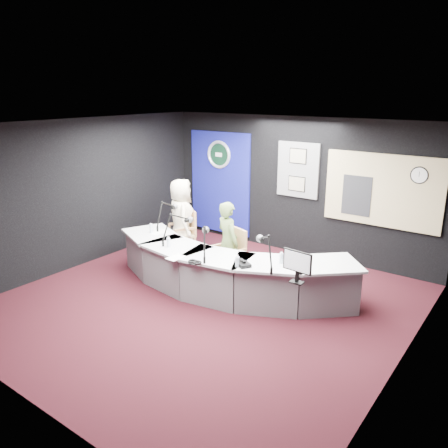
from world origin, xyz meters
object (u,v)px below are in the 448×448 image
Objects in this scene: armchair_right at (228,258)px; person_woman at (228,243)px; person_man at (181,218)px; broadcast_desk at (222,270)px; armchair_left at (182,230)px.

person_woman is (-0.00, 0.00, 0.29)m from armchair_right.
person_man is 1.09× the size of person_woman.
armchair_right is at bearing -158.24° from person_man.
person_man is 1.61m from person_woman.
armchair_right is at bearing 112.39° from broadcast_desk.
armchair_left is at bearing 152.40° from broadcast_desk.
person_man reaches higher than armchair_left.
person_man is at bearing -179.68° from armchair_right.
armchair_right is (-0.15, 0.36, 0.07)m from broadcast_desk.
armchair_right is (1.53, -0.51, -0.09)m from armchair_left.
armchair_left is at bearing -179.68° from armchair_right.
broadcast_desk is at bearing -48.72° from armchair_right.
person_woman reaches higher than armchair_left.
broadcast_desk is 5.05× the size of armchair_right.
person_man is (0.00, 0.00, 0.26)m from armchair_left.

